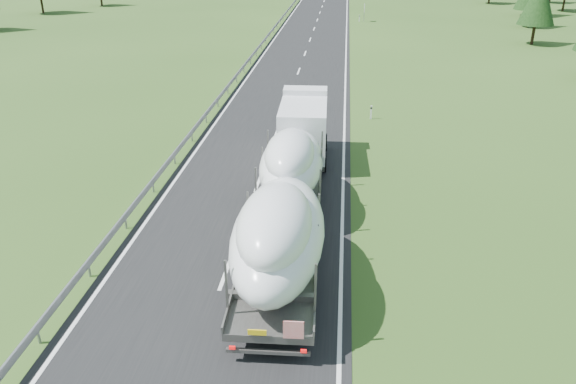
{
  "coord_description": "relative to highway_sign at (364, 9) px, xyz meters",
  "views": [
    {
      "loc": [
        4.34,
        -9.91,
        12.36
      ],
      "look_at": [
        2.17,
        12.13,
        2.12
      ],
      "focal_mm": 35.0,
      "sensor_mm": 36.0,
      "label": 1
    }
  ],
  "objects": [
    {
      "name": "highway_sign",
      "position": [
        0.0,
        0.0,
        0.0
      ],
      "size": [
        0.08,
        0.9,
        2.6
      ],
      "color": "slate",
      "rests_on": "ground"
    },
    {
      "name": "road_surface",
      "position": [
        -7.2,
        20.0,
        -1.8
      ],
      "size": [
        10.0,
        400.0,
        0.02
      ],
      "primitive_type": "cube",
      "color": "black",
      "rests_on": "ground"
    },
    {
      "name": "boat_truck",
      "position": [
        -5.03,
        -67.43,
        0.61
      ],
      "size": [
        3.54,
        20.71,
        4.51
      ],
      "color": "silver",
      "rests_on": "ground"
    },
    {
      "name": "guardrail",
      "position": [
        -12.5,
        19.94,
        -1.21
      ],
      "size": [
        0.1,
        400.0,
        0.76
      ],
      "color": "slate",
      "rests_on": "ground"
    }
  ]
}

